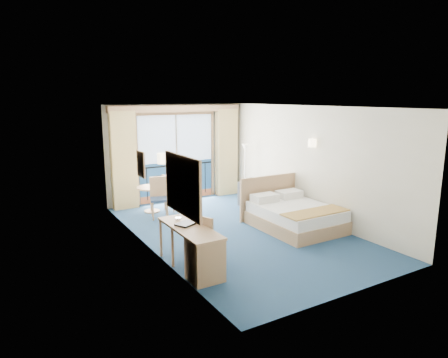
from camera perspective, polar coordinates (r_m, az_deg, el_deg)
floor at (r=8.84m, az=1.93°, el=-7.47°), size 6.50×6.50×0.00m
room_walls at (r=8.42m, az=2.01°, el=4.02°), size 4.04×6.54×2.72m
balcony_door at (r=11.33m, az=-6.82°, el=2.70°), size 2.36×0.03×2.52m
curtain_left at (r=10.65m, az=-14.13°, el=2.56°), size 0.65×0.22×2.55m
curtain_right at (r=11.89m, az=0.36°, el=3.84°), size 0.65×0.22×2.55m
pelmet at (r=11.09m, az=-6.71°, el=9.96°), size 3.80×0.25×0.18m
mirror at (r=6.23m, az=-5.92°, el=-0.90°), size 0.05×1.25×0.95m
wall_print at (r=8.01m, az=-11.77°, el=2.09°), size 0.04×0.42×0.52m
sconce_left at (r=7.01m, az=-8.82°, el=2.92°), size 0.18×0.18×0.18m
sconce_right at (r=9.48m, az=12.49°, el=5.05°), size 0.18×0.18×0.18m
bed at (r=9.13m, az=9.87°, el=-5.09°), size 1.66×1.97×1.04m
nightstand at (r=10.31m, az=8.01°, el=-3.07°), size 0.45×0.43×0.59m
phone at (r=10.21m, az=7.87°, el=-1.29°), size 0.19×0.16×0.07m
armchair at (r=10.60m, az=4.82°, el=-2.11°), size 1.12×1.12×0.75m
floor_lamp at (r=11.28m, az=3.04°, el=3.05°), size 0.22×0.22×1.59m
desk at (r=6.58m, az=-3.22°, el=-10.61°), size 0.54×1.58×0.74m
desk_chair at (r=7.04m, az=-2.27°, el=-8.24°), size 0.51×0.50×0.89m
folder at (r=6.94m, az=-5.44°, el=-6.38°), size 0.41×0.37×0.03m
desk_lamp at (r=7.15m, az=-6.63°, el=-3.39°), size 0.11×0.11×0.42m
round_table at (r=10.34m, az=-10.34°, el=-1.95°), size 0.73×0.73×0.65m
table_chair_a at (r=10.35m, az=-7.56°, el=-1.65°), size 0.53×0.52×0.94m
table_chair_b at (r=9.83m, az=-9.26°, el=-2.26°), size 0.53×0.54×0.99m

